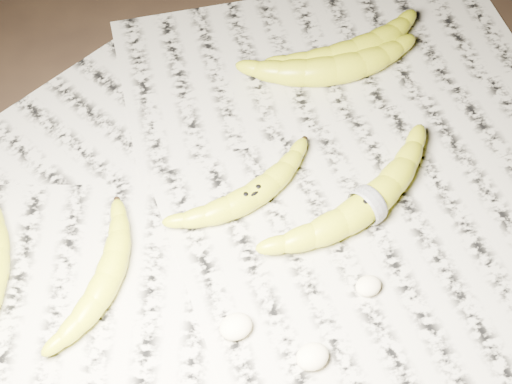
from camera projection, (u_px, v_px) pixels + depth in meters
name	position (u px, v px, depth m)	size (l,w,h in m)	color
ground	(236.00, 219.00, 0.83)	(3.00, 3.00, 0.00)	black
newspaper_patch	(252.00, 217.00, 0.83)	(0.90, 0.70, 0.01)	#B6B19C
banana_left_b	(106.00, 278.00, 0.76)	(0.16, 0.05, 0.03)	yellow
banana_center	(251.00, 195.00, 0.82)	(0.17, 0.05, 0.03)	yellow
banana_taped	(368.00, 203.00, 0.81)	(0.23, 0.06, 0.04)	yellow
banana_upper_a	(333.00, 68.00, 0.93)	(0.21, 0.06, 0.04)	yellow
banana_upper_b	(354.00, 51.00, 0.95)	(0.19, 0.06, 0.04)	yellow
measuring_tape	(368.00, 203.00, 0.81)	(0.05, 0.05, 0.00)	white
flesh_chunk_a	(313.00, 355.00, 0.71)	(0.03, 0.03, 0.02)	#FFEEC5
flesh_chunk_b	(236.00, 325.00, 0.73)	(0.04, 0.03, 0.02)	#FFEEC5
flesh_chunk_c	(369.00, 284.00, 0.76)	(0.03, 0.02, 0.02)	#FFEEC5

